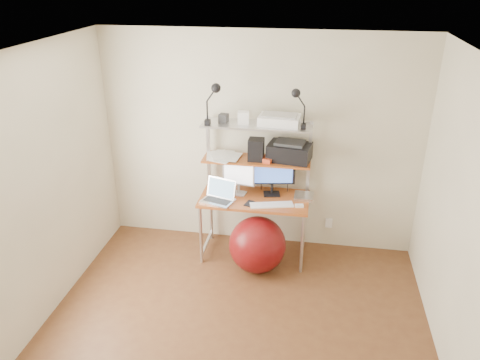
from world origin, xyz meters
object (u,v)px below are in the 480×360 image
object	(u,v)px
monitor_black	(272,174)
laptop	(219,196)
exercise_ball	(257,245)
monitor_silver	(239,175)
printer	(290,151)

from	to	relation	value
monitor_black	laptop	bearing A→B (deg)	-165.92
monitor_black	exercise_ball	distance (m)	0.80
laptop	exercise_ball	size ratio (longest dim) A/B	0.65
monitor_silver	printer	world-z (taller)	printer
monitor_silver	printer	xyz separation A→B (m)	(0.55, 0.08, 0.29)
monitor_silver	monitor_black	world-z (taller)	monitor_black
monitor_black	monitor_silver	bearing A→B (deg)	176.31
laptop	exercise_ball	xyz separation A→B (m)	(0.45, -0.16, -0.48)
exercise_ball	printer	bearing A→B (deg)	57.67
laptop	exercise_ball	distance (m)	0.67
printer	exercise_ball	world-z (taller)	printer
monitor_black	printer	bearing A→B (deg)	1.60
laptop	monitor_silver	bearing A→B (deg)	65.97
printer	exercise_ball	distance (m)	1.08
laptop	exercise_ball	world-z (taller)	laptop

